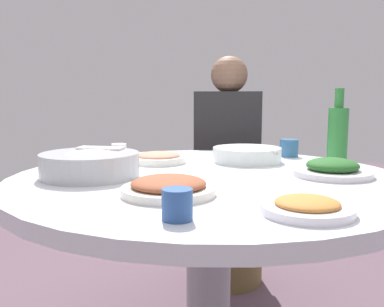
{
  "coord_description": "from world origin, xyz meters",
  "views": [
    {
      "loc": [
        -0.42,
        -1.25,
        1.0
      ],
      "look_at": [
        -0.03,
        0.08,
        0.81
      ],
      "focal_mm": 39.44,
      "sensor_mm": 36.0,
      "label": 1
    }
  ],
  "objects_px": {
    "round_dining_table": "(209,211)",
    "diner_left": "(228,142)",
    "rice_bowl": "(90,164)",
    "tea_cup_near": "(119,150)",
    "soup_bowl": "(247,155)",
    "dish_stirfry": "(168,187)",
    "stool_for_diner_left": "(227,240)",
    "tea_cup_side": "(289,148)",
    "green_bottle": "(338,133)",
    "dish_shrimp": "(158,158)",
    "tea_cup_far": "(177,204)",
    "dish_tofu_braise": "(307,207)",
    "dish_greens": "(332,169)"
  },
  "relations": [
    {
      "from": "rice_bowl",
      "to": "diner_left",
      "type": "height_order",
      "value": "diner_left"
    },
    {
      "from": "green_bottle",
      "to": "diner_left",
      "type": "height_order",
      "value": "diner_left"
    },
    {
      "from": "tea_cup_side",
      "to": "stool_for_diner_left",
      "type": "height_order",
      "value": "tea_cup_side"
    },
    {
      "from": "dish_shrimp",
      "to": "stool_for_diner_left",
      "type": "distance_m",
      "value": 0.89
    },
    {
      "from": "dish_tofu_braise",
      "to": "soup_bowl",
      "type": "bearing_deg",
      "value": 76.69
    },
    {
      "from": "round_dining_table",
      "to": "green_bottle",
      "type": "height_order",
      "value": "green_bottle"
    },
    {
      "from": "dish_greens",
      "to": "tea_cup_side",
      "type": "height_order",
      "value": "tea_cup_side"
    },
    {
      "from": "rice_bowl",
      "to": "tea_cup_far",
      "type": "bearing_deg",
      "value": -74.33
    },
    {
      "from": "dish_stirfry",
      "to": "tea_cup_near",
      "type": "xyz_separation_m",
      "value": [
        -0.04,
        0.74,
        0.01
      ]
    },
    {
      "from": "round_dining_table",
      "to": "dish_greens",
      "type": "height_order",
      "value": "dish_greens"
    },
    {
      "from": "green_bottle",
      "to": "tea_cup_far",
      "type": "xyz_separation_m",
      "value": [
        -0.77,
        -0.55,
        -0.08
      ]
    },
    {
      "from": "round_dining_table",
      "to": "tea_cup_far",
      "type": "relative_size",
      "value": 19.32
    },
    {
      "from": "tea_cup_near",
      "to": "diner_left",
      "type": "relative_size",
      "value": 0.08
    },
    {
      "from": "soup_bowl",
      "to": "stool_for_diner_left",
      "type": "bearing_deg",
      "value": 75.49
    },
    {
      "from": "rice_bowl",
      "to": "tea_cup_far",
      "type": "relative_size",
      "value": 4.71
    },
    {
      "from": "rice_bowl",
      "to": "soup_bowl",
      "type": "height_order",
      "value": "rice_bowl"
    },
    {
      "from": "dish_greens",
      "to": "diner_left",
      "type": "height_order",
      "value": "diner_left"
    },
    {
      "from": "dish_shrimp",
      "to": "dish_stirfry",
      "type": "bearing_deg",
      "value": -99.0
    },
    {
      "from": "rice_bowl",
      "to": "tea_cup_far",
      "type": "xyz_separation_m",
      "value": [
        0.15,
        -0.53,
        -0.01
      ]
    },
    {
      "from": "soup_bowl",
      "to": "dish_greens",
      "type": "relative_size",
      "value": 1.07
    },
    {
      "from": "dish_stirfry",
      "to": "diner_left",
      "type": "relative_size",
      "value": 0.32
    },
    {
      "from": "tea_cup_far",
      "to": "stool_for_diner_left",
      "type": "distance_m",
      "value": 1.49
    },
    {
      "from": "dish_stirfry",
      "to": "tea_cup_far",
      "type": "xyz_separation_m",
      "value": [
        -0.03,
        -0.22,
        0.01
      ]
    },
    {
      "from": "soup_bowl",
      "to": "tea_cup_near",
      "type": "distance_m",
      "value": 0.54
    },
    {
      "from": "tea_cup_near",
      "to": "tea_cup_side",
      "type": "distance_m",
      "value": 0.71
    },
    {
      "from": "soup_bowl",
      "to": "dish_shrimp",
      "type": "xyz_separation_m",
      "value": [
        -0.33,
        0.07,
        -0.01
      ]
    },
    {
      "from": "rice_bowl",
      "to": "tea_cup_near",
      "type": "distance_m",
      "value": 0.45
    },
    {
      "from": "soup_bowl",
      "to": "tea_cup_near",
      "type": "xyz_separation_m",
      "value": [
        -0.45,
        0.29,
        -0.0
      ]
    },
    {
      "from": "rice_bowl",
      "to": "tea_cup_far",
      "type": "distance_m",
      "value": 0.55
    },
    {
      "from": "round_dining_table",
      "to": "diner_left",
      "type": "distance_m",
      "value": 0.9
    },
    {
      "from": "green_bottle",
      "to": "tea_cup_near",
      "type": "bearing_deg",
      "value": 152.36
    },
    {
      "from": "rice_bowl",
      "to": "dish_tofu_braise",
      "type": "height_order",
      "value": "rice_bowl"
    },
    {
      "from": "soup_bowl",
      "to": "diner_left",
      "type": "relative_size",
      "value": 0.35
    },
    {
      "from": "round_dining_table",
      "to": "dish_tofu_braise",
      "type": "bearing_deg",
      "value": -82.33
    },
    {
      "from": "tea_cup_far",
      "to": "round_dining_table",
      "type": "bearing_deg",
      "value": 63.78
    },
    {
      "from": "dish_greens",
      "to": "green_bottle",
      "type": "height_order",
      "value": "green_bottle"
    },
    {
      "from": "tea_cup_far",
      "to": "diner_left",
      "type": "height_order",
      "value": "diner_left"
    },
    {
      "from": "dish_greens",
      "to": "tea_cup_far",
      "type": "bearing_deg",
      "value": -151.19
    },
    {
      "from": "dish_shrimp",
      "to": "stool_for_diner_left",
      "type": "bearing_deg",
      "value": 46.59
    },
    {
      "from": "rice_bowl",
      "to": "tea_cup_near",
      "type": "relative_size",
      "value": 4.77
    },
    {
      "from": "stool_for_diner_left",
      "to": "diner_left",
      "type": "bearing_deg",
      "value": 0.0
    },
    {
      "from": "round_dining_table",
      "to": "rice_bowl",
      "type": "bearing_deg",
      "value": 166.65
    },
    {
      "from": "tea_cup_side",
      "to": "green_bottle",
      "type": "bearing_deg",
      "value": -63.6
    },
    {
      "from": "dish_stirfry",
      "to": "stool_for_diner_left",
      "type": "xyz_separation_m",
      "value": [
        0.56,
        1.03,
        -0.55
      ]
    },
    {
      "from": "dish_stirfry",
      "to": "tea_cup_side",
      "type": "relative_size",
      "value": 3.21
    },
    {
      "from": "tea_cup_near",
      "to": "tea_cup_side",
      "type": "bearing_deg",
      "value": -17.45
    },
    {
      "from": "green_bottle",
      "to": "tea_cup_near",
      "type": "relative_size",
      "value": 4.35
    },
    {
      "from": "diner_left",
      "to": "stool_for_diner_left",
      "type": "bearing_deg",
      "value": 180.0
    },
    {
      "from": "dish_tofu_braise",
      "to": "tea_cup_near",
      "type": "distance_m",
      "value": 1.03
    },
    {
      "from": "tea_cup_far",
      "to": "tea_cup_side",
      "type": "xyz_separation_m",
      "value": [
        0.67,
        0.74,
        0.0
      ]
    }
  ]
}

